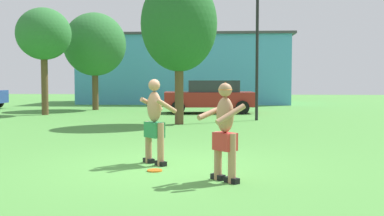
# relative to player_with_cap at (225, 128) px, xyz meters

# --- Properties ---
(ground_plane) EXTENTS (80.00, 80.00, 0.00)m
(ground_plane) POSITION_rel_player_with_cap_xyz_m (-1.12, 1.26, -0.88)
(ground_plane) COLOR #4C8E3D
(player_with_cap) EXTENTS (0.80, 0.74, 1.62)m
(player_with_cap) POSITION_rel_player_with_cap_xyz_m (0.00, 0.00, 0.00)
(player_with_cap) COLOR black
(player_with_cap) RESTS_ON ground_plane
(player_in_green) EXTENTS (0.75, 0.85, 1.66)m
(player_in_green) POSITION_rel_player_with_cap_xyz_m (-1.37, 1.44, 0.00)
(player_in_green) COLOR black
(player_in_green) RESTS_ON ground_plane
(frisbee) EXTENTS (0.27, 0.27, 0.03)m
(frisbee) POSITION_rel_player_with_cap_xyz_m (-1.27, 0.75, -0.86)
(frisbee) COLOR orange
(frisbee) RESTS_ON ground_plane
(car_red_mid_lot) EXTENTS (4.47, 2.40, 1.58)m
(car_red_mid_lot) POSITION_rel_player_with_cap_xyz_m (-0.78, 15.14, -0.05)
(car_red_mid_lot) COLOR maroon
(car_red_mid_lot) RESTS_ON ground_plane
(lamp_post) EXTENTS (0.60, 0.24, 5.61)m
(lamp_post) POSITION_rel_player_with_cap_xyz_m (1.22, 11.31, 2.57)
(lamp_post) COLOR black
(lamp_post) RESTS_ON ground_plane
(outbuilding_behind_lot) EXTENTS (14.24, 6.24, 4.60)m
(outbuilding_behind_lot) POSITION_rel_player_with_cap_xyz_m (-2.84, 24.77, 1.43)
(outbuilding_behind_lot) COLOR #4C9ED1
(outbuilding_behind_lot) RESTS_ON ground_plane
(tree_left_field) EXTENTS (3.30, 3.30, 5.14)m
(tree_left_field) POSITION_rel_player_with_cap_xyz_m (-6.97, 16.96, 2.59)
(tree_left_field) COLOR brown
(tree_left_field) RESTS_ON ground_plane
(tree_right_field) EXTENTS (2.77, 2.77, 5.39)m
(tree_right_field) POSITION_rel_player_with_cap_xyz_m (-1.71, 9.50, 2.76)
(tree_right_field) COLOR brown
(tree_right_field) RESTS_ON ground_plane
(tree_near_building) EXTENTS (2.49, 2.49, 4.90)m
(tree_near_building) POSITION_rel_player_with_cap_xyz_m (-8.33, 13.43, 2.79)
(tree_near_building) COLOR brown
(tree_near_building) RESTS_ON ground_plane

